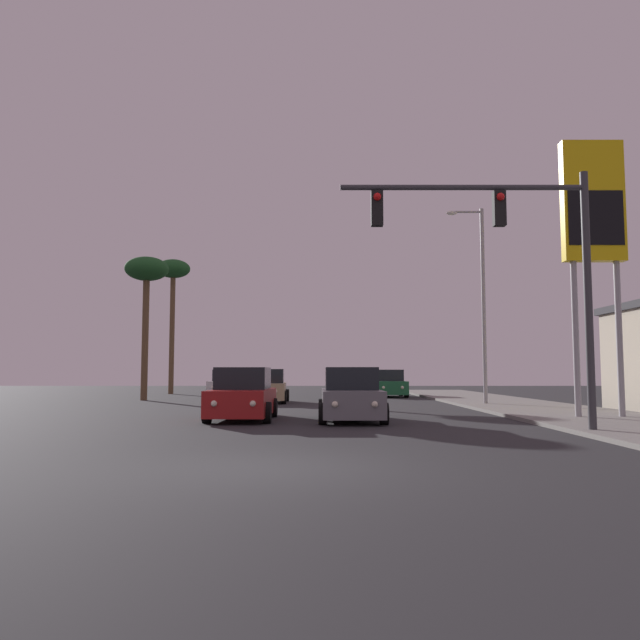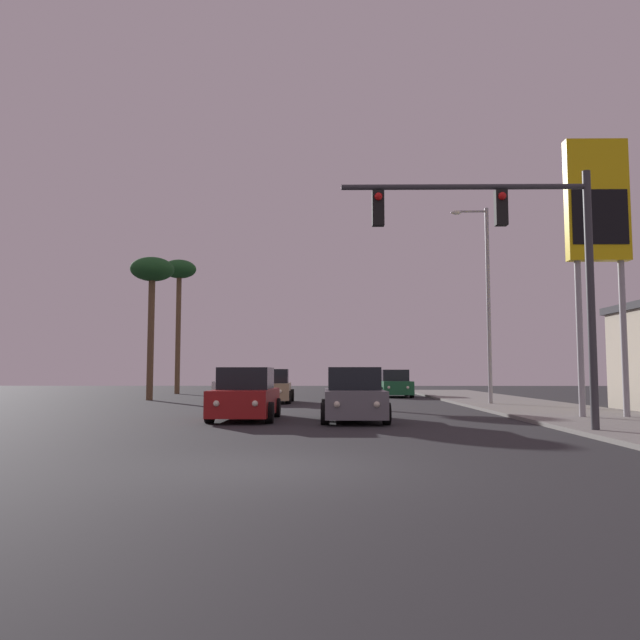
{
  "view_description": "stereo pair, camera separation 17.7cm",
  "coord_description": "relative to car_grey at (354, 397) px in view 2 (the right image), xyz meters",
  "views": [
    {
      "loc": [
        0.75,
        -10.08,
        1.53
      ],
      "look_at": [
        0.65,
        11.22,
        3.31
      ],
      "focal_mm": 35.0,
      "sensor_mm": 36.0,
      "label": 1
    },
    {
      "loc": [
        0.93,
        -10.08,
        1.53
      ],
      "look_at": [
        0.65,
        11.22,
        3.31
      ],
      "focal_mm": 35.0,
      "sensor_mm": 36.0,
      "label": 2
    }
  ],
  "objects": [
    {
      "name": "traffic_light_mast",
      "position": [
        4.01,
        -4.19,
        3.91
      ],
      "size": [
        6.32,
        0.36,
        6.5
      ],
      "color": "#38383D",
      "rests_on": "sidewalk_right"
    },
    {
      "name": "car_green",
      "position": [
        3.31,
        19.22,
        0.0
      ],
      "size": [
        2.04,
        4.33,
        1.68
      ],
      "rotation": [
        0.0,
        0.0,
        3.17
      ],
      "color": "#195933",
      "rests_on": "ground"
    },
    {
      "name": "car_tan",
      "position": [
        -3.62,
        11.83,
        0.0
      ],
      "size": [
        2.04,
        4.34,
        1.68
      ],
      "rotation": [
        0.0,
        0.0,
        3.18
      ],
      "color": "tan",
      "rests_on": "ground"
    },
    {
      "name": "car_red",
      "position": [
        -3.46,
        0.44,
        0.0
      ],
      "size": [
        2.04,
        4.32,
        1.68
      ],
      "rotation": [
        0.0,
        0.0,
        3.13
      ],
      "color": "maroon",
      "rests_on": "ground"
    },
    {
      "name": "sidewalk_right",
      "position": [
        7.77,
        0.37,
        -0.7
      ],
      "size": [
        5.0,
        60.0,
        0.12
      ],
      "color": "gray",
      "rests_on": "ground"
    },
    {
      "name": "ground_plane",
      "position": [
        -1.73,
        -9.63,
        -0.76
      ],
      "size": [
        120.0,
        120.0,
        0.0
      ],
      "primitive_type": "plane",
      "color": "#28282B"
    },
    {
      "name": "palm_tree_far",
      "position": [
        -11.48,
        24.37,
        7.55
      ],
      "size": [
        2.4,
        2.4,
        9.57
      ],
      "color": "brown",
      "rests_on": "ground"
    },
    {
      "name": "street_lamp",
      "position": [
        6.42,
        8.77,
        4.36
      ],
      "size": [
        1.74,
        0.24,
        9.0
      ],
      "color": "#99999E",
      "rests_on": "sidewalk_right"
    },
    {
      "name": "palm_tree_mid",
      "position": [
        -10.56,
        14.37,
        6.07
      ],
      "size": [
        2.4,
        2.4,
        7.89
      ],
      "color": "brown",
      "rests_on": "ground"
    },
    {
      "name": "gas_station_sign",
      "position": [
        7.97,
        0.31,
        5.86
      ],
      "size": [
        2.0,
        0.42,
        9.0
      ],
      "color": "#99999E",
      "rests_on": "sidewalk_right"
    },
    {
      "name": "car_white",
      "position": [
        -6.72,
        19.3,
        0.0
      ],
      "size": [
        2.04,
        4.34,
        1.68
      ],
      "rotation": [
        0.0,
        0.0,
        3.11
      ],
      "color": "silver",
      "rests_on": "ground"
    },
    {
      "name": "car_grey",
      "position": [
        0.0,
        0.0,
        0.0
      ],
      "size": [
        2.04,
        4.31,
        1.68
      ],
      "rotation": [
        0.0,
        0.0,
        3.15
      ],
      "color": "slate",
      "rests_on": "ground"
    }
  ]
}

